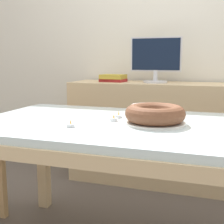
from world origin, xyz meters
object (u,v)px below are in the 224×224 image
at_px(cake_chocolate_round, 155,115).
at_px(tealight_near_front, 71,125).
at_px(tealight_left_edge, 119,116).
at_px(tealight_centre, 114,119).
at_px(book_stack, 113,78).
at_px(computer_monitor, 156,60).
at_px(plate_stack, 149,109).

height_order(cake_chocolate_round, tealight_near_front, cake_chocolate_round).
height_order(tealight_left_edge, tealight_centre, same).
relative_size(book_stack, tealight_left_edge, 5.73).
xyz_separation_m(computer_monitor, book_stack, (-0.37, 0.00, -0.16)).
bearing_deg(plate_stack, cake_chocolate_round, -73.11).
xyz_separation_m(book_stack, tealight_near_front, (0.22, -1.31, -0.14)).
bearing_deg(computer_monitor, book_stack, 179.79).
height_order(tealight_near_front, tealight_left_edge, same).
height_order(book_stack, cake_chocolate_round, book_stack).
distance_m(tealight_left_edge, tealight_centre, 0.10).
height_order(cake_chocolate_round, tealight_left_edge, cake_chocolate_round).
bearing_deg(tealight_left_edge, tealight_centre, -87.16).
relative_size(computer_monitor, tealight_left_edge, 10.60).
bearing_deg(cake_chocolate_round, tealight_centre, 177.85).
relative_size(computer_monitor, cake_chocolate_round, 1.44).
distance_m(tealight_near_front, tealight_left_edge, 0.33).
relative_size(cake_chocolate_round, plate_stack, 1.40).
distance_m(book_stack, tealight_near_front, 1.34).
bearing_deg(plate_stack, tealight_left_edge, -122.46).
height_order(computer_monitor, book_stack, computer_monitor).
distance_m(computer_monitor, book_stack, 0.40).
bearing_deg(computer_monitor, tealight_near_front, -96.53).
relative_size(book_stack, tealight_centre, 5.73).
distance_m(computer_monitor, cake_chocolate_round, 1.17).
xyz_separation_m(tealight_near_front, tealight_left_edge, (0.14, 0.30, 0.00)).
height_order(cake_chocolate_round, plate_stack, cake_chocolate_round).
distance_m(computer_monitor, tealight_near_front, 1.36).
distance_m(tealight_near_front, tealight_centre, 0.25).
bearing_deg(tealight_left_edge, tealight_near_front, -115.59).
height_order(plate_stack, tealight_near_front, plate_stack).
distance_m(cake_chocolate_round, plate_stack, 0.32).
distance_m(cake_chocolate_round, tealight_left_edge, 0.25).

